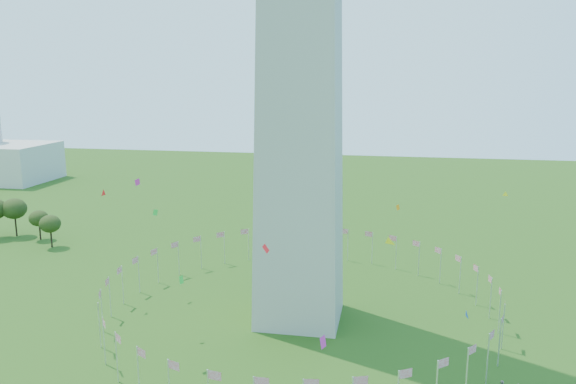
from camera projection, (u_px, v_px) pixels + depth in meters
name	position (u px, v px, depth m)	size (l,w,h in m)	color
flag_ring	(300.00, 298.00, 117.72)	(80.24, 80.24, 9.00)	silver
kites_aloft	(346.00, 279.00, 90.91)	(115.93, 60.21, 28.43)	yellow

